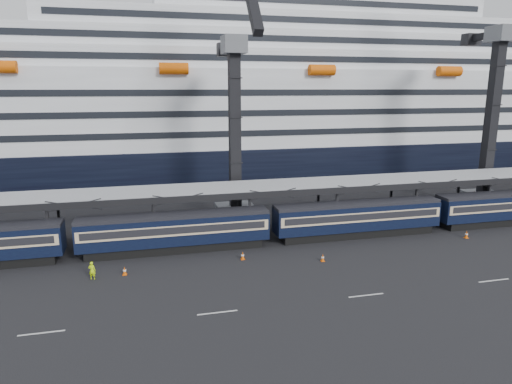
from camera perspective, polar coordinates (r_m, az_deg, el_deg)
ground at (r=48.88m, az=26.27°, el=-7.82°), size 260.00×260.00×0.00m
train at (r=53.40m, az=15.81°, el=-2.78°), size 133.05×3.00×4.05m
canopy at (r=58.40m, az=18.05°, el=1.47°), size 130.00×6.25×5.53m
cruise_ship at (r=85.85m, az=6.38°, el=10.25°), size 214.09×28.84×34.00m
crane_dark_near at (r=54.34m, az=-2.59°, el=8.39°), size 4.50×17.75×35.08m
crane_dark_mid at (r=69.30m, az=27.68°, el=9.11°), size 4.50×18.24×39.64m
worker at (r=42.29m, az=-19.81°, el=-9.21°), size 0.67×0.52×1.62m
traffic_cone_a at (r=42.52m, az=-16.11°, el=-9.44°), size 0.39×0.39×0.78m
traffic_cone_b at (r=44.38m, az=-1.67°, el=-7.94°), size 0.40×0.40×0.80m
traffic_cone_c at (r=44.39m, az=8.35°, el=-8.11°), size 0.37×0.37×0.75m
traffic_cone_d at (r=55.51m, az=24.82°, el=-4.83°), size 0.43×0.43×0.86m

